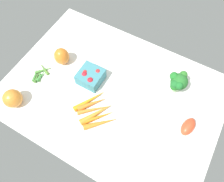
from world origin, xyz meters
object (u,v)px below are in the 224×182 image
at_px(roma_tomato, 188,127).
at_px(carrot_bunch, 95,111).
at_px(bell_pepper_orange, 62,56).
at_px(berry_basket, 91,77).
at_px(okra_pile, 40,73).
at_px(heirloom_tomato_orange, 13,98).
at_px(broccoli_head, 178,82).

relative_size(roma_tomato, carrot_bunch, 0.41).
distance_m(bell_pepper_orange, berry_basket, 0.19).
height_order(carrot_bunch, berry_basket, berry_basket).
xyz_separation_m(roma_tomato, berry_basket, (-0.51, 0.00, 0.01)).
bearing_deg(okra_pile, berry_basket, 21.77).
xyz_separation_m(heirloom_tomato_orange, berry_basket, (0.25, 0.28, -0.01)).
distance_m(broccoli_head, okra_pile, 0.68).
relative_size(roma_tomato, bell_pepper_orange, 0.98).
bearing_deg(carrot_bunch, berry_basket, 129.21).
bearing_deg(bell_pepper_orange, okra_pile, -114.44).
bearing_deg(okra_pile, heirloom_tomato_orange, -90.82).
xyz_separation_m(heirloom_tomato_orange, broccoli_head, (0.63, 0.44, 0.04)).
height_order(heirloom_tomato_orange, berry_basket, heirloom_tomato_orange).
bearing_deg(roma_tomato, broccoli_head, -132.41).
relative_size(roma_tomato, okra_pile, 0.73).
xyz_separation_m(bell_pepper_orange, carrot_bunch, (0.30, -0.16, -0.03)).
height_order(bell_pepper_orange, berry_basket, bell_pepper_orange).
bearing_deg(heirloom_tomato_orange, roma_tomato, 20.39).
xyz_separation_m(heirloom_tomato_orange, okra_pile, (0.00, 0.19, -0.04)).
bearing_deg(berry_basket, broccoli_head, 21.75).
bearing_deg(carrot_bunch, broccoli_head, 46.51).
xyz_separation_m(heirloom_tomato_orange, carrot_bunch, (0.36, 0.15, -0.03)).
bearing_deg(bell_pepper_orange, berry_basket, -7.35).
distance_m(heirloom_tomato_orange, berry_basket, 0.37).
bearing_deg(broccoli_head, berry_basket, -158.25).
distance_m(bell_pepper_orange, carrot_bunch, 0.34).
distance_m(okra_pile, berry_basket, 0.26).
xyz_separation_m(roma_tomato, carrot_bunch, (-0.40, -0.13, -0.01)).
xyz_separation_m(broccoli_head, bell_pepper_orange, (-0.57, -0.13, -0.03)).
height_order(broccoli_head, okra_pile, broccoli_head).
height_order(roma_tomato, carrot_bunch, roma_tomato).
bearing_deg(okra_pile, roma_tomato, 7.23).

